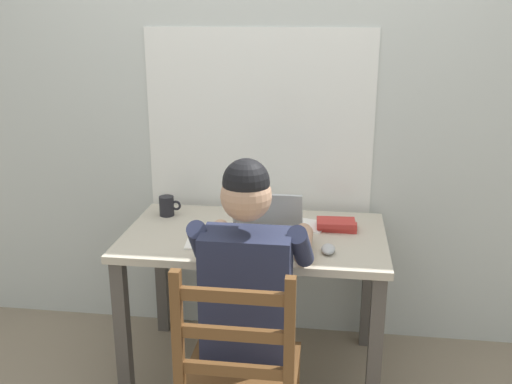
# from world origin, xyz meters

# --- Properties ---
(ground_plane) EXTENTS (8.00, 8.00, 0.00)m
(ground_plane) POSITION_xyz_m (0.00, 0.00, 0.00)
(ground_plane) COLOR gray
(back_wall) EXTENTS (6.00, 0.08, 2.60)m
(back_wall) POSITION_xyz_m (-0.00, 0.44, 1.29)
(back_wall) COLOR beige
(back_wall) RESTS_ON ground
(desk) EXTENTS (1.23, 0.72, 0.74)m
(desk) POSITION_xyz_m (0.00, 0.00, 0.63)
(desk) COLOR #BCB29E
(desk) RESTS_ON ground
(seated_person) EXTENTS (0.50, 0.60, 1.23)m
(seated_person) POSITION_xyz_m (0.04, -0.44, 0.68)
(seated_person) COLOR #232842
(seated_person) RESTS_ON ground
(wooden_chair) EXTENTS (0.42, 0.42, 0.93)m
(wooden_chair) POSITION_xyz_m (0.04, -0.72, 0.45)
(wooden_chair) COLOR brown
(wooden_chair) RESTS_ON ground
(laptop) EXTENTS (0.33, 0.33, 0.22)m
(laptop) POSITION_xyz_m (0.06, -0.11, 0.79)
(laptop) COLOR #ADAFB2
(laptop) RESTS_ON desk
(computer_mouse) EXTENTS (0.06, 0.10, 0.03)m
(computer_mouse) POSITION_xyz_m (0.35, -0.18, 0.75)
(computer_mouse) COLOR #ADAFB2
(computer_mouse) RESTS_ON desk
(coffee_mug_white) EXTENTS (0.11, 0.08, 0.09)m
(coffee_mug_white) POSITION_xyz_m (0.06, 0.25, 0.78)
(coffee_mug_white) COLOR white
(coffee_mug_white) RESTS_ON desk
(coffee_mug_dark) EXTENTS (0.11, 0.08, 0.10)m
(coffee_mug_dark) POSITION_xyz_m (-0.48, 0.19, 0.79)
(coffee_mug_dark) COLOR black
(coffee_mug_dark) RESTS_ON desk
(book_stack_main) EXTENTS (0.20, 0.13, 0.05)m
(book_stack_main) POSITION_xyz_m (0.38, 0.10, 0.76)
(book_stack_main) COLOR #BC332D
(book_stack_main) RESTS_ON desk
(paper_pile_near_laptop) EXTENTS (0.25, 0.21, 0.01)m
(paper_pile_near_laptop) POSITION_xyz_m (-0.17, -0.14, 0.74)
(paper_pile_near_laptop) COLOR white
(paper_pile_near_laptop) RESTS_ON desk
(paper_pile_back_corner) EXTENTS (0.26, 0.22, 0.01)m
(paper_pile_back_corner) POSITION_xyz_m (0.22, 0.14, 0.74)
(paper_pile_back_corner) COLOR white
(paper_pile_back_corner) RESTS_ON desk
(landscape_photo_print) EXTENTS (0.14, 0.11, 0.00)m
(landscape_photo_print) POSITION_xyz_m (-0.24, 0.01, 0.74)
(landscape_photo_print) COLOR #C63D33
(landscape_photo_print) RESTS_ON desk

